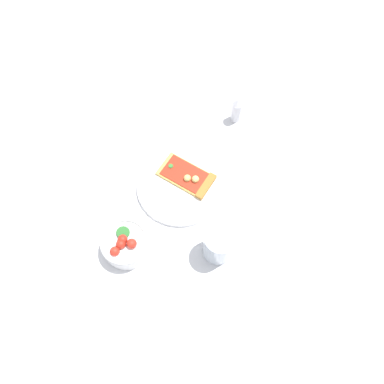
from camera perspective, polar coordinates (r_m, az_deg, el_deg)
The scene contains 6 objects.
ground_plane at distance 0.93m, azimuth -5.72°, elevation -0.06°, with size 2.40×2.40×0.00m, color silver.
plate at distance 0.92m, azimuth -1.89°, elevation 1.17°, with size 0.23×0.23×0.01m, color white.
pizza_slice_main at distance 0.92m, azimuth -0.46°, elevation 2.47°, with size 0.16×0.11×0.03m.
salad_bowl at distance 0.85m, azimuth -10.90°, elevation -8.43°, with size 0.12×0.12×0.07m.
soda_glass at distance 0.82m, azimuth 4.43°, elevation -8.70°, with size 0.08×0.08×0.11m.
pepper_shaker at distance 1.02m, azimuth 7.36°, elevation 13.25°, with size 0.03×0.03×0.08m.
Camera 1 is at (-0.34, 0.20, 0.84)m, focal length 32.24 mm.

